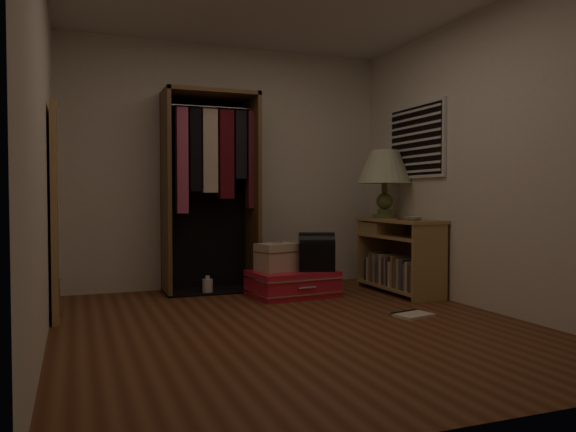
# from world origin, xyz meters

# --- Properties ---
(ground) EXTENTS (4.00, 4.00, 0.00)m
(ground) POSITION_xyz_m (0.00, 0.00, 0.00)
(ground) COLOR brown
(ground) RESTS_ON ground
(room_walls) EXTENTS (3.52, 4.02, 2.60)m
(room_walls) POSITION_xyz_m (0.08, 0.04, 1.50)
(room_walls) COLOR silver
(room_walls) RESTS_ON ground
(console_bookshelf) EXTENTS (0.42, 1.12, 0.75)m
(console_bookshelf) POSITION_xyz_m (1.54, 1.04, 0.39)
(console_bookshelf) COLOR #AA8552
(console_bookshelf) RESTS_ON ground
(open_wardrobe) EXTENTS (0.98, 0.50, 2.05)m
(open_wardrobe) POSITION_xyz_m (-0.22, 1.77, 1.21)
(open_wardrobe) COLOR brown
(open_wardrobe) RESTS_ON ground
(floor_mirror) EXTENTS (0.06, 0.80, 1.70)m
(floor_mirror) POSITION_xyz_m (-1.70, 1.00, 0.85)
(floor_mirror) COLOR tan
(floor_mirror) RESTS_ON ground
(pink_suitcase) EXTENTS (0.88, 0.68, 0.25)m
(pink_suitcase) POSITION_xyz_m (0.44, 1.19, 0.13)
(pink_suitcase) COLOR red
(pink_suitcase) RESTS_ON ground
(train_case) EXTENTS (0.46, 0.38, 0.29)m
(train_case) POSITION_xyz_m (0.30, 1.23, 0.39)
(train_case) COLOR beige
(train_case) RESTS_ON pink_suitcase
(black_bag) EXTENTS (0.40, 0.33, 0.38)m
(black_bag) POSITION_xyz_m (0.66, 1.12, 0.45)
(black_bag) COLOR black
(black_bag) RESTS_ON pink_suitcase
(table_lamp) EXTENTS (0.71, 0.71, 0.73)m
(table_lamp) POSITION_xyz_m (1.54, 1.31, 1.28)
(table_lamp) COLOR #4C592B
(table_lamp) RESTS_ON console_bookshelf
(brass_tray) EXTENTS (0.30, 0.30, 0.01)m
(brass_tray) POSITION_xyz_m (1.54, 0.84, 0.76)
(brass_tray) COLOR #AA8641
(brass_tray) RESTS_ON console_bookshelf
(ceramic_bowl) EXTENTS (0.19, 0.19, 0.04)m
(ceramic_bowl) POSITION_xyz_m (1.49, 0.68, 0.77)
(ceramic_bowl) COLOR #B0D1AE
(ceramic_bowl) RESTS_ON console_bookshelf
(white_jug) EXTENTS (0.12, 0.12, 0.19)m
(white_jug) POSITION_xyz_m (-0.32, 1.60, 0.08)
(white_jug) COLOR white
(white_jug) RESTS_ON ground
(floor_book) EXTENTS (0.34, 0.30, 0.03)m
(floor_book) POSITION_xyz_m (1.01, -0.02, 0.01)
(floor_book) COLOR beige
(floor_book) RESTS_ON ground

